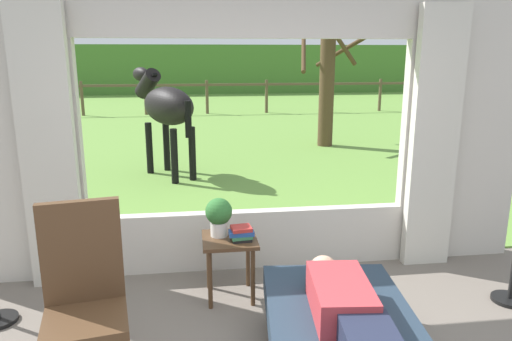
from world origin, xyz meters
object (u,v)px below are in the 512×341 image
object	(u,v)px
side_table	(230,249)
horse	(166,106)
reclining_person	(351,316)
potted_plant	(219,215)
pasture_tree	(327,85)
book_stack	(241,234)
rocking_chair	(85,297)

from	to	relation	value
side_table	horse	size ratio (longest dim) A/B	0.30
reclining_person	potted_plant	size ratio (longest dim) A/B	4.49
side_table	pasture_tree	bearing A→B (deg)	67.84
reclining_person	book_stack	xyz separation A→B (m)	(-0.50, 1.22, 0.06)
side_table	book_stack	xyz separation A→B (m)	(0.09, -0.06, 0.15)
side_table	potted_plant	xyz separation A→B (m)	(-0.08, 0.06, 0.28)
reclining_person	pasture_tree	xyz separation A→B (m)	(2.00, 7.64, 0.81)
reclining_person	pasture_tree	bearing A→B (deg)	81.09
potted_plant	pasture_tree	distance (m)	6.87
rocking_chair	pasture_tree	xyz separation A→B (m)	(3.54, 7.25, 0.78)
reclining_person	rocking_chair	world-z (taller)	rocking_chair
potted_plant	reclining_person	bearing A→B (deg)	-63.45
reclining_person	book_stack	size ratio (longest dim) A/B	7.12
horse	pasture_tree	bearing A→B (deg)	3.15
rocking_chair	pasture_tree	size ratio (longest dim) A/B	0.44
rocking_chair	pasture_tree	distance (m)	8.10
rocking_chair	horse	bearing A→B (deg)	77.13
book_stack	reclining_person	bearing A→B (deg)	-67.64
reclining_person	rocking_chair	size ratio (longest dim) A/B	1.28
rocking_chair	potted_plant	xyz separation A→B (m)	(0.87, 0.95, 0.16)
potted_plant	horse	distance (m)	4.14
rocking_chair	side_table	distance (m)	1.31
side_table	book_stack	size ratio (longest dim) A/B	2.58
reclining_person	side_table	bearing A→B (deg)	120.49
rocking_chair	potted_plant	bearing A→B (deg)	37.74
book_stack	pasture_tree	bearing A→B (deg)	68.73
book_stack	horse	world-z (taller)	horse
potted_plant	horse	world-z (taller)	horse
book_stack	rocking_chair	bearing A→B (deg)	-141.48
rocking_chair	pasture_tree	bearing A→B (deg)	54.12
reclining_person	pasture_tree	distance (m)	7.94
side_table	pasture_tree	world-z (taller)	pasture_tree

